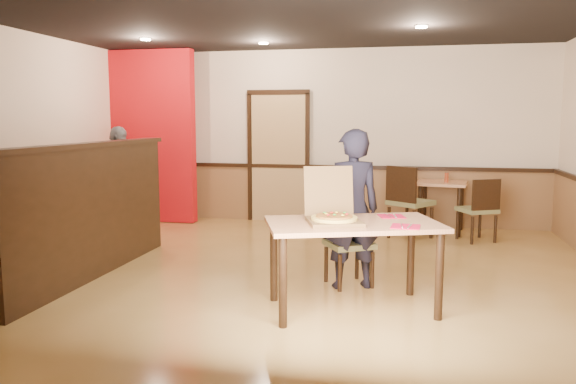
% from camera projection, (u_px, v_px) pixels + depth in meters
% --- Properties ---
extents(floor, '(7.00, 7.00, 0.00)m').
position_uv_depth(floor, '(279.00, 282.00, 5.87)').
color(floor, tan).
rests_on(floor, ground).
extents(ceiling, '(7.00, 7.00, 0.00)m').
position_uv_depth(ceiling, '(279.00, 5.00, 5.51)').
color(ceiling, black).
rests_on(ceiling, wall_back).
extents(wall_back, '(7.00, 0.00, 7.00)m').
position_uv_depth(wall_back, '(327.00, 137.00, 9.08)').
color(wall_back, beige).
rests_on(wall_back, floor).
extents(wainscot_back, '(7.00, 0.04, 0.90)m').
position_uv_depth(wainscot_back, '(326.00, 195.00, 9.18)').
color(wainscot_back, brown).
rests_on(wainscot_back, floor).
extents(chair_rail_back, '(7.00, 0.06, 0.06)m').
position_uv_depth(chair_rail_back, '(327.00, 167.00, 9.10)').
color(chair_rail_back, black).
rests_on(chair_rail_back, wall_back).
extents(back_door, '(0.90, 0.06, 2.10)m').
position_uv_depth(back_door, '(279.00, 158.00, 9.25)').
color(back_door, tan).
rests_on(back_door, wall_back).
extents(booth_partition, '(0.20, 3.10, 1.44)m').
position_uv_depth(booth_partition, '(93.00, 209.00, 5.99)').
color(booth_partition, black).
rests_on(booth_partition, floor).
extents(red_accent_panel, '(1.60, 0.20, 2.78)m').
position_uv_depth(red_accent_panel, '(148.00, 137.00, 9.19)').
color(red_accent_panel, red).
rests_on(red_accent_panel, floor).
extents(spot_a, '(0.14, 0.14, 0.02)m').
position_uv_depth(spot_a, '(145.00, 39.00, 7.73)').
color(spot_a, beige).
rests_on(spot_a, ceiling).
extents(spot_b, '(0.14, 0.14, 0.02)m').
position_uv_depth(spot_b, '(264.00, 43.00, 8.10)').
color(spot_b, beige).
rests_on(spot_b, ceiling).
extents(spot_c, '(0.14, 0.14, 0.02)m').
position_uv_depth(spot_c, '(421.00, 27.00, 6.68)').
color(spot_c, beige).
rests_on(spot_c, ceiling).
extents(main_table, '(1.68, 1.30, 0.80)m').
position_uv_depth(main_table, '(353.00, 234.00, 4.92)').
color(main_table, tan).
rests_on(main_table, floor).
extents(diner_chair, '(0.59, 0.59, 0.87)m').
position_uv_depth(diner_chair, '(347.00, 238.00, 5.76)').
color(diner_chair, olive).
rests_on(diner_chair, floor).
extents(side_chair_left, '(0.72, 0.72, 1.04)m').
position_uv_depth(side_chair_left, '(408.00, 199.00, 7.89)').
color(side_chair_left, olive).
rests_on(side_chair_left, floor).
extents(side_chair_right, '(0.59, 0.59, 0.89)m').
position_uv_depth(side_chair_right, '(480.00, 207.00, 7.71)').
color(side_chair_right, olive).
rests_on(side_chair_right, floor).
extents(side_table, '(0.80, 0.80, 0.76)m').
position_uv_depth(side_table, '(441.00, 193.00, 8.38)').
color(side_table, tan).
rests_on(side_table, floor).
extents(diner, '(0.68, 0.57, 1.60)m').
position_uv_depth(diner, '(352.00, 209.00, 5.58)').
color(diner, black).
rests_on(diner, floor).
extents(passerby, '(0.49, 0.97, 1.58)m').
position_uv_depth(passerby, '(119.00, 179.00, 8.51)').
color(passerby, gray).
rests_on(passerby, floor).
extents(pizza_box, '(0.59, 0.64, 0.47)m').
position_uv_depth(pizza_box, '(333.00, 216.00, 4.88)').
color(pizza_box, brown).
rests_on(pizza_box, main_table).
extents(pizza, '(0.45, 0.45, 0.03)m').
position_uv_depth(pizza, '(334.00, 218.00, 4.83)').
color(pizza, '#E1BE52').
rests_on(pizza, pizza_box).
extents(napkin_near, '(0.25, 0.25, 0.01)m').
position_uv_depth(napkin_near, '(406.00, 226.00, 4.68)').
color(napkin_near, red).
rests_on(napkin_near, main_table).
extents(napkin_far, '(0.27, 0.27, 0.01)m').
position_uv_depth(napkin_far, '(391.00, 216.00, 5.18)').
color(napkin_far, red).
rests_on(napkin_far, main_table).
extents(condiment, '(0.06, 0.06, 0.14)m').
position_uv_depth(condiment, '(447.00, 177.00, 8.27)').
color(condiment, '#99381B').
rests_on(condiment, side_table).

